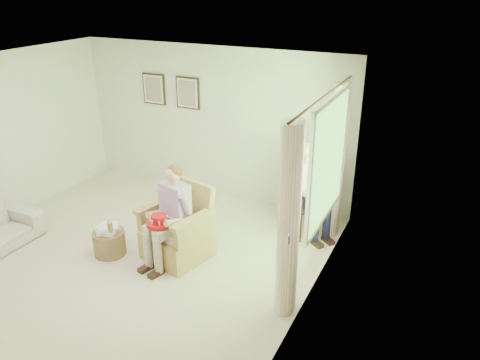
{
  "coord_description": "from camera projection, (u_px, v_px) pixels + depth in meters",
  "views": [
    {
      "loc": [
        3.79,
        -4.05,
        3.62
      ],
      "look_at": [
        1.25,
        1.25,
        1.05
      ],
      "focal_mm": 35.0,
      "sensor_mm": 36.0,
      "label": 1
    }
  ],
  "objects": [
    {
      "name": "curtain_left",
      "position": [
        289.0,
        223.0,
        5.1
      ],
      "size": [
        0.34,
        0.34,
        2.3
      ],
      "primitive_type": "cylinder",
      "color": "#FBE5C4",
      "rests_on": "ground"
    },
    {
      "name": "person_wicker",
      "position": [
        171.0,
        209.0,
        6.17
      ],
      "size": [
        0.4,
        0.62,
        1.35
      ],
      "rotation": [
        0.0,
        0.0,
        -0.25
      ],
      "color": "beige",
      "rests_on": "ground"
    },
    {
      "name": "red_hat",
      "position": [
        159.0,
        221.0,
        6.07
      ],
      "size": [
        0.33,
        0.33,
        0.14
      ],
      "color": "red",
      "rests_on": "person_wicker"
    },
    {
      "name": "framed_print_right",
      "position": [
        188.0,
        93.0,
        8.0
      ],
      "size": [
        0.45,
        0.05,
        0.55
      ],
      "color": "#382114",
      "rests_on": "back_wall"
    },
    {
      "name": "right_wall",
      "position": [
        298.0,
        223.0,
        4.79
      ],
      "size": [
        0.04,
        5.5,
        2.6
      ],
      "primitive_type": "cube",
      "color": "silver",
      "rests_on": "ground"
    },
    {
      "name": "back_wall",
      "position": [
        212.0,
        123.0,
        8.05
      ],
      "size": [
        5.0,
        0.04,
        2.6
      ],
      "primitive_type": "cube",
      "color": "silver",
      "rests_on": "ground"
    },
    {
      "name": "window",
      "position": [
        328.0,
        158.0,
        5.68
      ],
      "size": [
        0.13,
        2.5,
        1.63
      ],
      "color": "#2D6B23",
      "rests_on": "right_wall"
    },
    {
      "name": "floor",
      "position": [
        117.0,
        269.0,
        6.3
      ],
      "size": [
        5.5,
        5.5,
        0.0
      ],
      "primitive_type": "plane",
      "color": "beige",
      "rests_on": "ground"
    },
    {
      "name": "curtain_right",
      "position": [
        336.0,
        163.0,
        6.71
      ],
      "size": [
        0.34,
        0.34,
        2.3
      ],
      "primitive_type": "cylinder",
      "color": "#FBE5C4",
      "rests_on": "ground"
    },
    {
      "name": "person_dark",
      "position": [
        306.0,
        184.0,
        6.89
      ],
      "size": [
        0.4,
        0.63,
        1.37
      ],
      "rotation": [
        0.0,
        0.0,
        0.92
      ],
      "color": "#1A1835",
      "rests_on": "ground"
    },
    {
      "name": "wood_armchair",
      "position": [
        309.0,
        196.0,
        7.13
      ],
      "size": [
        0.64,
        0.6,
        0.98
      ],
      "rotation": [
        0.0,
        0.0,
        0.92
      ],
      "color": "black",
      "rests_on": "ground"
    },
    {
      "name": "framed_print_left",
      "position": [
        154.0,
        89.0,
        8.28
      ],
      "size": [
        0.45,
        0.05,
        0.55
      ],
      "color": "#382114",
      "rests_on": "back_wall"
    },
    {
      "name": "wicker_armchair",
      "position": [
        178.0,
        235.0,
        6.47
      ],
      "size": [
        0.81,
        0.81,
        1.04
      ],
      "rotation": [
        0.0,
        0.0,
        -0.25
      ],
      "color": "tan",
      "rests_on": "ground"
    },
    {
      "name": "hatbox",
      "position": [
        109.0,
        238.0,
        6.54
      ],
      "size": [
        0.57,
        0.57,
        0.66
      ],
      "color": "tan",
      "rests_on": "ground"
    },
    {
      "name": "ceiling",
      "position": [
        92.0,
        75.0,
        5.26
      ],
      "size": [
        5.0,
        5.5,
        0.02
      ],
      "primitive_type": "cube",
      "color": "white",
      "rests_on": "back_wall"
    }
  ]
}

